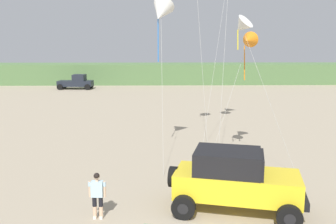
# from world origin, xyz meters

# --- Properties ---
(dune_ridge) EXTENTS (90.00, 7.01, 3.04)m
(dune_ridge) POSITION_xyz_m (3.33, 48.54, 1.52)
(dune_ridge) COLOR #567A47
(dune_ridge) RESTS_ON ground_plane
(jeep) EXTENTS (5.02, 3.33, 2.26)m
(jeep) POSITION_xyz_m (1.95, 3.41, 1.20)
(jeep) COLOR yellow
(jeep) RESTS_ON ground_plane
(person_watching) EXTENTS (0.62, 0.32, 1.67)m
(person_watching) POSITION_xyz_m (-2.89, 2.88, 0.94)
(person_watching) COLOR #DBB28E
(person_watching) RESTS_ON ground_plane
(distant_pickup) EXTENTS (4.67, 2.53, 1.98)m
(distant_pickup) POSITION_xyz_m (-12.16, 40.83, 0.94)
(distant_pickup) COLOR #1E232D
(distant_pickup) RESTS_ON ground_plane
(kite_black_sled) EXTENTS (3.21, 1.65, 7.35)m
(kite_black_sled) POSITION_xyz_m (3.04, 8.21, 6.79)
(kite_black_sled) COLOR white
(kite_black_sled) RESTS_ON ground_plane
(kite_orange_streamer) EXTENTS (1.78, 3.95, 8.37)m
(kite_orange_streamer) POSITION_xyz_m (-0.67, 9.98, 7.56)
(kite_orange_streamer) COLOR white
(kite_orange_streamer) RESTS_ON ground_plane
(kite_pink_ribbon) EXTENTS (2.64, 1.78, 6.65)m
(kite_pink_ribbon) POSITION_xyz_m (3.71, 9.63, 6.16)
(kite_pink_ribbon) COLOR orange
(kite_pink_ribbon) RESTS_ON ground_plane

